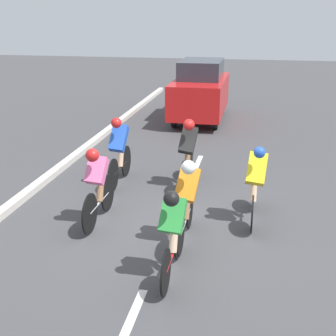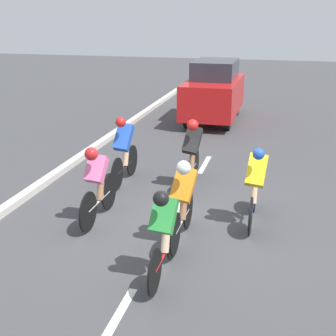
{
  "view_description": "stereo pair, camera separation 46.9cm",
  "coord_description": "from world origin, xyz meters",
  "px_view_note": "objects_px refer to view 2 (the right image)",
  "views": [
    {
      "loc": [
        -1.4,
        7.75,
        3.69
      ],
      "look_at": [
        0.14,
        -0.18,
        0.95
      ],
      "focal_mm": 50.0,
      "sensor_mm": 36.0,
      "label": 1
    },
    {
      "loc": [
        -1.86,
        7.65,
        3.69
      ],
      "look_at": [
        0.14,
        -0.18,
        0.95
      ],
      "focal_mm": 50.0,
      "sensor_mm": 36.0,
      "label": 2
    }
  ],
  "objects_px": {
    "cyclist_blue": "(124,148)",
    "cyclist_black": "(192,150)",
    "cyclist_orange": "(183,198)",
    "cyclist_pink": "(97,182)",
    "cyclist_yellow": "(255,183)",
    "support_car": "(214,91)",
    "cyclist_green": "(164,230)"
  },
  "relations": [
    {
      "from": "cyclist_pink",
      "to": "cyclist_green",
      "type": "relative_size",
      "value": 1.03
    },
    {
      "from": "support_car",
      "to": "cyclist_orange",
      "type": "bearing_deg",
      "value": 95.88
    },
    {
      "from": "cyclist_blue",
      "to": "cyclist_orange",
      "type": "bearing_deg",
      "value": 127.57
    },
    {
      "from": "cyclist_yellow",
      "to": "cyclist_orange",
      "type": "distance_m",
      "value": 1.49
    },
    {
      "from": "cyclist_orange",
      "to": "cyclist_pink",
      "type": "xyz_separation_m",
      "value": [
        1.67,
        -0.43,
        -0.02
      ]
    },
    {
      "from": "cyclist_yellow",
      "to": "cyclist_green",
      "type": "height_order",
      "value": "cyclist_yellow"
    },
    {
      "from": "cyclist_pink",
      "to": "cyclist_green",
      "type": "distance_m",
      "value": 2.26
    },
    {
      "from": "cyclist_orange",
      "to": "cyclist_black",
      "type": "height_order",
      "value": "cyclist_black"
    },
    {
      "from": "cyclist_yellow",
      "to": "support_car",
      "type": "distance_m",
      "value": 8.35
    },
    {
      "from": "cyclist_orange",
      "to": "support_car",
      "type": "bearing_deg",
      "value": -84.12
    },
    {
      "from": "cyclist_pink",
      "to": "support_car",
      "type": "relative_size",
      "value": 0.44
    },
    {
      "from": "cyclist_orange",
      "to": "cyclist_blue",
      "type": "bearing_deg",
      "value": -52.43
    },
    {
      "from": "cyclist_yellow",
      "to": "support_car",
      "type": "relative_size",
      "value": 0.43
    },
    {
      "from": "cyclist_yellow",
      "to": "cyclist_orange",
      "type": "xyz_separation_m",
      "value": [
        1.08,
        1.03,
        0.01
      ]
    },
    {
      "from": "cyclist_yellow",
      "to": "cyclist_black",
      "type": "distance_m",
      "value": 2.13
    },
    {
      "from": "cyclist_orange",
      "to": "support_car",
      "type": "relative_size",
      "value": 0.43
    },
    {
      "from": "cyclist_orange",
      "to": "cyclist_blue",
      "type": "relative_size",
      "value": 0.98
    },
    {
      "from": "cyclist_yellow",
      "to": "support_car",
      "type": "xyz_separation_m",
      "value": [
        2.02,
        -8.1,
        0.26
      ]
    },
    {
      "from": "cyclist_blue",
      "to": "cyclist_black",
      "type": "relative_size",
      "value": 1.0
    },
    {
      "from": "cyclist_yellow",
      "to": "cyclist_pink",
      "type": "xyz_separation_m",
      "value": [
        2.76,
        0.59,
        -0.0
      ]
    },
    {
      "from": "cyclist_orange",
      "to": "cyclist_green",
      "type": "xyz_separation_m",
      "value": [
        0.03,
        1.12,
        -0.04
      ]
    },
    {
      "from": "cyclist_blue",
      "to": "cyclist_pink",
      "type": "xyz_separation_m",
      "value": [
        -0.19,
        2.0,
        -0.04
      ]
    },
    {
      "from": "cyclist_orange",
      "to": "cyclist_pink",
      "type": "distance_m",
      "value": 1.73
    },
    {
      "from": "cyclist_green",
      "to": "support_car",
      "type": "height_order",
      "value": "support_car"
    },
    {
      "from": "cyclist_orange",
      "to": "cyclist_blue",
      "type": "distance_m",
      "value": 3.06
    },
    {
      "from": "cyclist_blue",
      "to": "cyclist_black",
      "type": "xyz_separation_m",
      "value": [
        -1.49,
        -0.15,
        0.01
      ]
    },
    {
      "from": "cyclist_yellow",
      "to": "cyclist_blue",
      "type": "bearing_deg",
      "value": -25.42
    },
    {
      "from": "cyclist_pink",
      "to": "cyclist_orange",
      "type": "bearing_deg",
      "value": 165.51
    },
    {
      "from": "cyclist_orange",
      "to": "cyclist_black",
      "type": "bearing_deg",
      "value": -81.67
    },
    {
      "from": "cyclist_pink",
      "to": "support_car",
      "type": "height_order",
      "value": "support_car"
    },
    {
      "from": "cyclist_blue",
      "to": "cyclist_black",
      "type": "height_order",
      "value": "cyclist_blue"
    },
    {
      "from": "cyclist_blue",
      "to": "cyclist_pink",
      "type": "distance_m",
      "value": 2.01
    }
  ]
}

